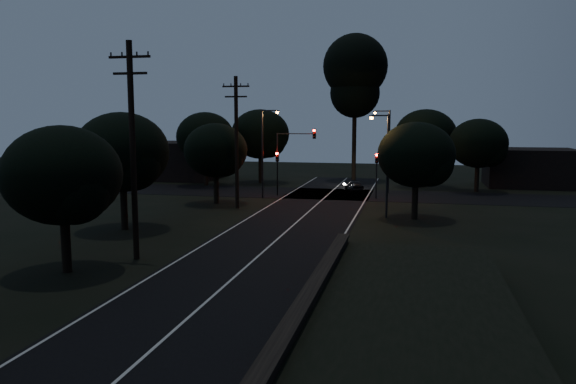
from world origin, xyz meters
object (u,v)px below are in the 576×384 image
at_px(utility_pole_far, 236,140).
at_px(signal_mast, 295,150).
at_px(tall_pine, 355,75).
at_px(car, 354,186).
at_px(signal_left, 277,165).
at_px(signal_right, 377,167).
at_px(streetlight_c, 385,158).
at_px(streetlight_b, 387,145).
at_px(utility_pole_mid, 133,147).
at_px(streetlight_a, 264,147).

height_order(utility_pole_far, signal_mast, utility_pole_far).
distance_m(tall_pine, car, 15.56).
bearing_deg(tall_pine, signal_left, -110.46).
bearing_deg(tall_pine, signal_mast, -104.62).
relative_size(signal_left, signal_right, 1.00).
distance_m(utility_pole_far, streetlight_c, 12.05).
height_order(signal_mast, streetlight_b, streetlight_b).
relative_size(utility_pole_far, tall_pine, 0.62).
distance_m(utility_pole_far, tall_pine, 24.95).
distance_m(utility_pole_mid, streetlight_b, 31.15).
bearing_deg(car, signal_left, 13.44).
height_order(signal_left, car, signal_left).
relative_size(signal_left, streetlight_c, 0.55).
relative_size(utility_pole_mid, tall_pine, 0.65).
relative_size(tall_pine, signal_mast, 2.70).
xyz_separation_m(streetlight_c, car, (-3.69, 14.72, -3.81)).
xyz_separation_m(signal_left, streetlight_a, (-0.71, -1.99, 1.80)).
xyz_separation_m(tall_pine, signal_right, (3.60, -15.01, -9.34)).
height_order(signal_right, streetlight_b, streetlight_b).
bearing_deg(streetlight_c, tall_pine, 100.93).
bearing_deg(streetlight_a, tall_pine, 69.64).
distance_m(utility_pole_far, signal_mast, 8.64).
relative_size(utility_pole_far, streetlight_b, 1.31).
bearing_deg(utility_pole_mid, signal_right, 67.01).
distance_m(streetlight_b, streetlight_c, 14.01).
xyz_separation_m(streetlight_a, car, (7.44, 6.72, -4.09)).
distance_m(streetlight_a, streetlight_b, 12.19).
bearing_deg(tall_pine, signal_right, -76.51).
distance_m(tall_pine, streetlight_b, 14.01).
height_order(tall_pine, signal_right, tall_pine).
distance_m(signal_right, signal_mast, 7.66).
relative_size(streetlight_c, car, 2.35).
xyz_separation_m(signal_mast, car, (5.05, 4.73, -3.80)).
height_order(utility_pole_far, streetlight_b, utility_pole_far).
xyz_separation_m(utility_pole_mid, streetlight_c, (11.83, 15.00, -1.39)).
xyz_separation_m(tall_pine, streetlight_c, (4.83, -25.00, -7.82)).
bearing_deg(tall_pine, utility_pole_far, -106.93).
xyz_separation_m(utility_pole_mid, tall_pine, (7.00, 40.00, 6.43)).
xyz_separation_m(utility_pole_far, streetlight_c, (11.83, -2.00, -1.13)).
height_order(streetlight_a, car, streetlight_a).
bearing_deg(signal_left, streetlight_c, -43.76).
relative_size(signal_mast, streetlight_c, 0.83).
bearing_deg(tall_pine, utility_pole_mid, -99.93).
bearing_deg(utility_pole_mid, streetlight_c, 51.74).
bearing_deg(signal_left, tall_pine, 69.54).
distance_m(signal_mast, streetlight_a, 3.13).
bearing_deg(utility_pole_mid, tall_pine, 80.07).
height_order(signal_left, signal_mast, signal_mast).
relative_size(tall_pine, signal_left, 4.11).
relative_size(signal_mast, streetlight_a, 0.78).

